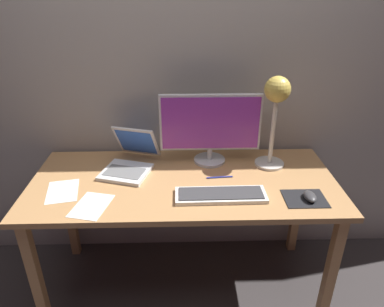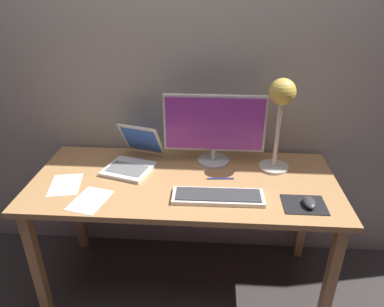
# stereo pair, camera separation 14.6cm
# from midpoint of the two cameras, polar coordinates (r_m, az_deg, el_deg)

# --- Properties ---
(ground_plane) EXTENTS (4.80, 4.80, 0.00)m
(ground_plane) POSITION_cam_midpoint_polar(r_m,az_deg,el_deg) (2.33, -3.13, -20.10)
(ground_plane) COLOR #383333
(ground_plane) RESTS_ON ground
(back_wall) EXTENTS (4.80, 0.06, 2.60)m
(back_wall) POSITION_cam_midpoint_polar(r_m,az_deg,el_deg) (2.03, -3.82, 15.39)
(back_wall) COLOR #A8A099
(back_wall) RESTS_ON ground
(desk) EXTENTS (1.60, 0.70, 0.74)m
(desk) POSITION_cam_midpoint_polar(r_m,az_deg,el_deg) (1.90, -3.62, -6.37)
(desk) COLOR tan
(desk) RESTS_ON ground
(monitor) EXTENTS (0.56, 0.18, 0.40)m
(monitor) POSITION_cam_midpoint_polar(r_m,az_deg,el_deg) (1.95, 0.76, 4.46)
(monitor) COLOR silver
(monitor) RESTS_ON desk
(keyboard_main) EXTENTS (0.44, 0.15, 0.03)m
(keyboard_main) POSITION_cam_midpoint_polar(r_m,az_deg,el_deg) (1.72, 2.15, -6.77)
(keyboard_main) COLOR silver
(keyboard_main) RESTS_ON desk
(laptop) EXTENTS (0.33, 0.39, 0.22)m
(laptop) POSITION_cam_midpoint_polar(r_m,az_deg,el_deg) (1.99, -11.98, -0.64)
(laptop) COLOR silver
(laptop) RESTS_ON desk
(desk_lamp) EXTENTS (0.16, 0.16, 0.51)m
(desk_lamp) POSITION_cam_midpoint_polar(r_m,az_deg,el_deg) (1.89, 11.19, 8.09)
(desk_lamp) COLOR beige
(desk_lamp) RESTS_ON desk
(mousepad) EXTENTS (0.20, 0.16, 0.00)m
(mousepad) POSITION_cam_midpoint_polar(r_m,az_deg,el_deg) (1.77, 15.43, -7.09)
(mousepad) COLOR black
(mousepad) RESTS_ON desk
(mouse) EXTENTS (0.06, 0.10, 0.03)m
(mouse) POSITION_cam_midpoint_polar(r_m,az_deg,el_deg) (1.76, 16.19, -6.73)
(mouse) COLOR #38383A
(mouse) RESTS_ON mousepad
(paper_sheet_near_mouse) EXTENTS (0.19, 0.24, 0.00)m
(paper_sheet_near_mouse) POSITION_cam_midpoint_polar(r_m,az_deg,el_deg) (1.75, -18.37, -8.08)
(paper_sheet_near_mouse) COLOR white
(paper_sheet_near_mouse) RESTS_ON desk
(paper_sheet_by_keyboard) EXTENTS (0.19, 0.24, 0.00)m
(paper_sheet_by_keyboard) POSITION_cam_midpoint_polar(r_m,az_deg,el_deg) (1.90, -22.35, -5.72)
(paper_sheet_by_keyboard) COLOR white
(paper_sheet_by_keyboard) RESTS_ON desk
(pen) EXTENTS (0.14, 0.02, 0.01)m
(pen) POSITION_cam_midpoint_polar(r_m,az_deg,el_deg) (1.87, 2.16, -3.90)
(pen) COLOR #2633A5
(pen) RESTS_ON desk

